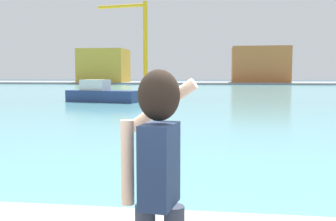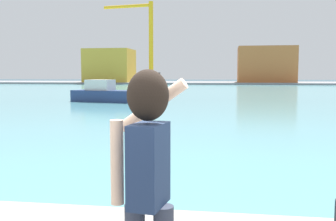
{
  "view_description": "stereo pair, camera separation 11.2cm",
  "coord_description": "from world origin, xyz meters",
  "px_view_note": "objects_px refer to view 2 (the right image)",
  "views": [
    {
      "loc": [
        0.61,
        -2.75,
        2.35
      ],
      "look_at": [
        -0.35,
        4.38,
        1.68
      ],
      "focal_mm": 41.69,
      "sensor_mm": 36.0,
      "label": 1
    },
    {
      "loc": [
        0.72,
        -2.73,
        2.35
      ],
      "look_at": [
        -0.35,
        4.38,
        1.68
      ],
      "focal_mm": 41.69,
      "sensor_mm": 36.0,
      "label": 2
    }
  ],
  "objects_px": {
    "person_photographer": "(148,170)",
    "warehouse_right": "(266,65)",
    "boat_moored": "(107,94)",
    "warehouse_left": "(110,66)",
    "port_crane": "(145,34)"
  },
  "relations": [
    {
      "from": "person_photographer",
      "to": "boat_moored",
      "type": "relative_size",
      "value": 0.27
    },
    {
      "from": "person_photographer",
      "to": "boat_moored",
      "type": "distance_m",
      "value": 30.46
    },
    {
      "from": "person_photographer",
      "to": "boat_moored",
      "type": "xyz_separation_m",
      "value": [
        -9.41,
        28.95,
        -1.03
      ]
    },
    {
      "from": "person_photographer",
      "to": "boat_moored",
      "type": "height_order",
      "value": "person_photographer"
    },
    {
      "from": "warehouse_right",
      "to": "warehouse_left",
      "type": "bearing_deg",
      "value": -175.5
    },
    {
      "from": "warehouse_left",
      "to": "person_photographer",
      "type": "bearing_deg",
      "value": -72.82
    },
    {
      "from": "person_photographer",
      "to": "warehouse_right",
      "type": "xyz_separation_m",
      "value": [
        9.49,
        90.66,
        2.79
      ]
    },
    {
      "from": "warehouse_left",
      "to": "warehouse_right",
      "type": "bearing_deg",
      "value": 4.5
    },
    {
      "from": "warehouse_left",
      "to": "warehouse_right",
      "type": "distance_m",
      "value": 36.73
    },
    {
      "from": "port_crane",
      "to": "warehouse_left",
      "type": "bearing_deg",
      "value": 164.7
    },
    {
      "from": "person_photographer",
      "to": "warehouse_right",
      "type": "relative_size",
      "value": 0.14
    },
    {
      "from": "boat_moored",
      "to": "warehouse_left",
      "type": "distance_m",
      "value": 61.55
    },
    {
      "from": "warehouse_left",
      "to": "port_crane",
      "type": "height_order",
      "value": "port_crane"
    },
    {
      "from": "boat_moored",
      "to": "port_crane",
      "type": "relative_size",
      "value": 0.35
    },
    {
      "from": "warehouse_left",
      "to": "port_crane",
      "type": "distance_m",
      "value": 11.96
    }
  ]
}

